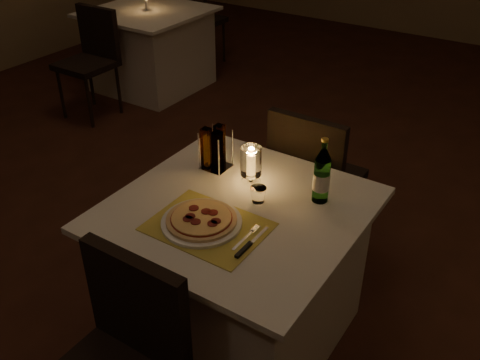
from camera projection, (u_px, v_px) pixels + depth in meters
The scene contains 17 objects.
floor at pixel (258, 295), 2.83m from camera, with size 8.00×10.00×0.02m, color #401F14.
main_table at pixel (238, 273), 2.41m from camera, with size 1.00×1.00×0.74m.
chair_near at pixel (121, 354), 1.81m from camera, with size 0.42×0.42×0.90m.
chair_far at pixel (312, 172), 2.82m from camera, with size 0.42×0.42×0.90m.
placemat at pixel (208, 227), 2.09m from camera, with size 0.45×0.34×0.00m, color gold.
plate at pixel (202, 222), 2.10m from camera, with size 0.32×0.32×0.01m, color white.
pizza at pixel (201, 219), 2.09m from camera, with size 0.28×0.28×0.02m.
fork at pixel (248, 236), 2.04m from camera, with size 0.02×0.18×0.00m.
knife at pixel (247, 247), 1.98m from camera, with size 0.02×0.22×0.01m.
tumbler at pixel (258, 195), 2.23m from camera, with size 0.07×0.07×0.07m, color white, non-canonical shape.
water_bottle at pixel (322, 176), 2.19m from camera, with size 0.07×0.07×0.29m.
hurricane_candle at pixel (251, 162), 2.32m from camera, with size 0.09×0.09×0.18m.
cruet_caddy at pixel (215, 150), 2.43m from camera, with size 0.12×0.12×0.21m.
neighbor_table_left at pixel (151, 49), 5.07m from camera, with size 1.00×1.00×0.74m.
neighbor_chair_la at pixel (92, 52), 4.47m from camera, with size 0.42×0.42×0.90m.
neighbor_chair_lb at pixel (195, 14), 5.49m from camera, with size 0.42×0.42×0.90m.
neighbor_candle_left at pixel (147, 5), 4.85m from camera, with size 0.03×0.03×0.11m.
Camera 1 is at (1.06, -1.79, 2.01)m, focal length 40.00 mm.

